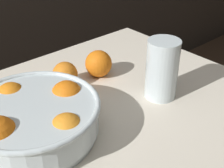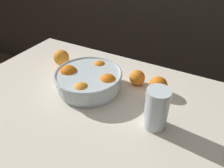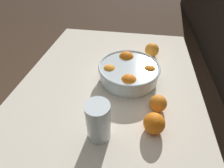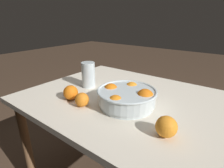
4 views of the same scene
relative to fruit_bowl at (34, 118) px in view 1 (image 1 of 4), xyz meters
The scene contains 4 objects.
fruit_bowl is the anchor object (origin of this frame).
juice_glass 0.34m from the fruit_bowl, 12.39° to the right, with size 0.08×0.08×0.16m.
orange_loose_front 0.22m from the fruit_bowl, 38.45° to the left, with size 0.07×0.07×0.07m, color orange.
orange_loose_aside 0.30m from the fruit_bowl, 23.16° to the left, with size 0.08×0.08×0.08m, color orange.
Camera 1 is at (-0.26, -0.42, 1.19)m, focal length 50.00 mm.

